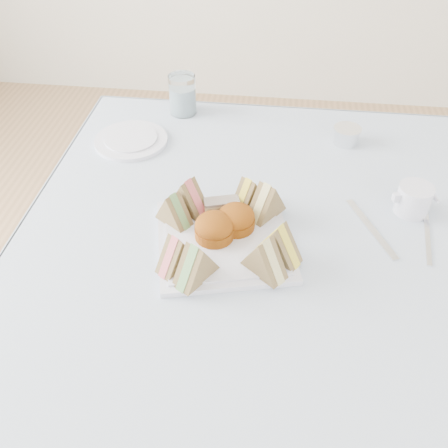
# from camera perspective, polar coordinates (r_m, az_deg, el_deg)

# --- Properties ---
(floor) EXTENTS (4.00, 4.00, 0.00)m
(floor) POSITION_cam_1_polar(r_m,az_deg,el_deg) (1.62, 3.39, -20.26)
(floor) COLOR #9E7751
(floor) RESTS_ON ground
(table) EXTENTS (0.90, 0.90, 0.74)m
(table) POSITION_cam_1_polar(r_m,az_deg,el_deg) (1.31, 4.04, -12.65)
(table) COLOR brown
(table) RESTS_ON floor
(tablecloth) EXTENTS (1.02, 1.02, 0.01)m
(tablecloth) POSITION_cam_1_polar(r_m,az_deg,el_deg) (1.03, 5.01, -0.48)
(tablecloth) COLOR #AFBCC8
(tablecloth) RESTS_ON table
(serving_plate) EXTENTS (0.31, 0.31, 0.01)m
(serving_plate) POSITION_cam_1_polar(r_m,az_deg,el_deg) (0.99, 0.00, -1.91)
(serving_plate) COLOR silver
(serving_plate) RESTS_ON tablecloth
(sandwich_fl_a) EXTENTS (0.08, 0.09, 0.07)m
(sandwich_fl_a) POSITION_cam_1_polar(r_m,az_deg,el_deg) (0.91, -5.45, -3.15)
(sandwich_fl_a) COLOR brown
(sandwich_fl_a) RESTS_ON serving_plate
(sandwich_fl_b) EXTENTS (0.08, 0.10, 0.08)m
(sandwich_fl_b) POSITION_cam_1_polar(r_m,az_deg,el_deg) (0.88, -3.26, -4.31)
(sandwich_fl_b) COLOR brown
(sandwich_fl_b) RESTS_ON serving_plate
(sandwich_fr_a) EXTENTS (0.10, 0.08, 0.08)m
(sandwich_fr_a) POSITION_cam_1_polar(r_m,az_deg,el_deg) (0.92, 6.28, -2.02)
(sandwich_fr_a) COLOR brown
(sandwich_fr_a) RESTS_ON serving_plate
(sandwich_fr_b) EXTENTS (0.09, 0.09, 0.08)m
(sandwich_fr_b) POSITION_cam_1_polar(r_m,az_deg,el_deg) (0.90, 4.65, -3.65)
(sandwich_fr_b) COLOR brown
(sandwich_fr_b) RESTS_ON serving_plate
(sandwich_bl_a) EXTENTS (0.09, 0.08, 0.07)m
(sandwich_bl_a) POSITION_cam_1_polar(r_m,az_deg,el_deg) (1.00, -5.79, 1.81)
(sandwich_bl_a) COLOR brown
(sandwich_bl_a) RESTS_ON serving_plate
(sandwich_bl_b) EXTENTS (0.10, 0.08, 0.08)m
(sandwich_bl_b) POSITION_cam_1_polar(r_m,az_deg,el_deg) (1.02, -4.07, 3.27)
(sandwich_bl_b) COLOR brown
(sandwich_bl_b) RESTS_ON serving_plate
(sandwich_br_a) EXTENTS (0.09, 0.10, 0.08)m
(sandwich_br_a) POSITION_cam_1_polar(r_m,az_deg,el_deg) (1.01, 4.88, 2.79)
(sandwich_br_a) COLOR brown
(sandwich_br_a) RESTS_ON serving_plate
(sandwich_br_b) EXTENTS (0.08, 0.09, 0.07)m
(sandwich_br_b) POSITION_cam_1_polar(r_m,az_deg,el_deg) (1.04, 2.78, 3.60)
(sandwich_br_b) COLOR brown
(sandwich_br_b) RESTS_ON serving_plate
(scone_left) EXTENTS (0.09, 0.09, 0.05)m
(scone_left) POSITION_cam_1_polar(r_m,az_deg,el_deg) (0.97, -1.11, -0.43)
(scone_left) COLOR #90390E
(scone_left) RESTS_ON serving_plate
(scone_right) EXTENTS (0.11, 0.11, 0.05)m
(scone_right) POSITION_cam_1_polar(r_m,az_deg,el_deg) (0.99, 1.40, 0.63)
(scone_right) COLOR #90390E
(scone_right) RESTS_ON serving_plate
(pastry_slice) EXTENTS (0.08, 0.05, 0.03)m
(pastry_slice) POSITION_cam_1_polar(r_m,az_deg,el_deg) (1.03, -0.26, 2.03)
(pastry_slice) COLOR beige
(pastry_slice) RESTS_ON serving_plate
(side_plate) EXTENTS (0.23, 0.23, 0.01)m
(side_plate) POSITION_cam_1_polar(r_m,az_deg,el_deg) (1.30, -10.57, 9.37)
(side_plate) COLOR silver
(side_plate) RESTS_ON tablecloth
(water_glass) EXTENTS (0.08, 0.08, 0.11)m
(water_glass) POSITION_cam_1_polar(r_m,az_deg,el_deg) (1.39, -4.76, 14.52)
(water_glass) COLOR white
(water_glass) RESTS_ON tablecloth
(tea_strainer) EXTENTS (0.08, 0.08, 0.04)m
(tea_strainer) POSITION_cam_1_polar(r_m,az_deg,el_deg) (1.30, 13.81, 9.72)
(tea_strainer) COLOR silver
(tea_strainer) RESTS_ON tablecloth
(knife) EXTENTS (0.09, 0.18, 0.00)m
(knife) POSITION_cam_1_polar(r_m,az_deg,el_deg) (1.06, 16.44, -0.48)
(knife) COLOR silver
(knife) RESTS_ON tablecloth
(fork) EXTENTS (0.03, 0.17, 0.00)m
(fork) POSITION_cam_1_polar(r_m,az_deg,el_deg) (1.08, 22.21, -1.23)
(fork) COLOR silver
(fork) RESTS_ON tablecloth
(creamer_jug) EXTENTS (0.09, 0.09, 0.06)m
(creamer_jug) POSITION_cam_1_polar(r_m,az_deg,el_deg) (1.11, 20.85, 2.64)
(creamer_jug) COLOR silver
(creamer_jug) RESTS_ON tablecloth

